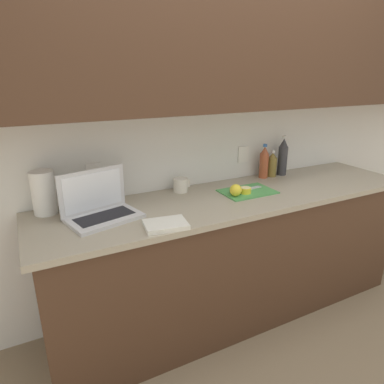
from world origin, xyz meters
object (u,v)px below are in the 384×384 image
object	(u,v)px
knife	(241,190)
paper_towel_roll	(44,193)
bottle_oil_tall	(272,165)
laptop	(100,207)
bottle_water_clear	(264,163)
bottle_green_soda	(283,157)
measuring_cup	(181,185)
lemon_half_cut	(245,190)
cutting_board	(248,192)
lemon_whole_beside	(236,190)

from	to	relation	value
knife	paper_towel_roll	bearing A→B (deg)	163.92
bottle_oil_tall	paper_towel_roll	bearing A→B (deg)	179.97
laptop	paper_towel_roll	size ratio (longest dim) A/B	1.73
bottle_oil_tall	paper_towel_roll	size ratio (longest dim) A/B	0.81
bottle_water_clear	paper_towel_roll	xyz separation A→B (m)	(-1.54, 0.00, 0.01)
bottle_green_soda	knife	bearing A→B (deg)	-158.88
bottle_green_soda	laptop	bearing A→B (deg)	-172.22
bottle_water_clear	measuring_cup	xyz separation A→B (m)	(-0.70, -0.01, -0.07)
knife	lemon_half_cut	bearing A→B (deg)	-89.73
laptop	cutting_board	distance (m)	0.97
laptop	lemon_whole_beside	world-z (taller)	laptop
knife	laptop	bearing A→B (deg)	173.37
laptop	cutting_board	xyz separation A→B (m)	(0.97, -0.02, -0.06)
knife	lemon_whole_beside	bearing A→B (deg)	-149.21
laptop	lemon_whole_beside	xyz separation A→B (m)	(0.85, -0.07, -0.01)
knife	lemon_whole_beside	size ratio (longest dim) A/B	3.38
bottle_green_soda	paper_towel_roll	size ratio (longest dim) A/B	1.23
lemon_whole_beside	measuring_cup	world-z (taller)	measuring_cup
laptop	paper_towel_roll	distance (m)	0.34
knife	lemon_whole_beside	xyz separation A→B (m)	(-0.08, -0.06, 0.03)
bottle_water_clear	bottle_green_soda	bearing A→B (deg)	-0.00
bottle_green_soda	cutting_board	bearing A→B (deg)	-155.24
cutting_board	lemon_whole_beside	size ratio (longest dim) A/B	4.55
cutting_board	lemon_half_cut	world-z (taller)	lemon_half_cut
paper_towel_roll	bottle_oil_tall	bearing A→B (deg)	-0.03
lemon_half_cut	bottle_water_clear	xyz separation A→B (m)	(0.34, 0.25, 0.09)
lemon_half_cut	measuring_cup	size ratio (longest dim) A/B	0.63
lemon_whole_beside	bottle_green_soda	bearing A→B (deg)	23.59
measuring_cup	bottle_water_clear	bearing A→B (deg)	0.60
laptop	knife	world-z (taller)	laptop
laptop	paper_towel_roll	bearing A→B (deg)	128.50
laptop	bottle_water_clear	xyz separation A→B (m)	(1.28, 0.20, 0.06)
knife	bottle_green_soda	distance (m)	0.58
cutting_board	bottle_green_soda	distance (m)	0.55
bottle_oil_tall	measuring_cup	world-z (taller)	bottle_oil_tall
bottle_green_soda	paper_towel_roll	world-z (taller)	bottle_green_soda
laptop	measuring_cup	bearing A→B (deg)	4.18
bottle_oil_tall	measuring_cup	distance (m)	0.78
laptop	measuring_cup	world-z (taller)	laptop
bottle_green_soda	bottle_oil_tall	xyz separation A→B (m)	(-0.10, 0.00, -0.05)
measuring_cup	lemon_whole_beside	bearing A→B (deg)	-44.07
paper_towel_roll	measuring_cup	bearing A→B (deg)	-0.56
lemon_half_cut	lemon_whole_beside	xyz separation A→B (m)	(-0.09, -0.02, 0.02)
measuring_cup	laptop	bearing A→B (deg)	-161.70
cutting_board	paper_towel_roll	distance (m)	1.26
cutting_board	knife	xyz separation A→B (m)	(-0.04, 0.02, 0.01)
cutting_board	bottle_oil_tall	distance (m)	0.45
bottle_green_soda	paper_towel_roll	xyz separation A→B (m)	(-1.72, 0.00, -0.02)
lemon_whole_beside	bottle_oil_tall	size ratio (longest dim) A/B	0.38
cutting_board	bottle_green_soda	world-z (taller)	bottle_green_soda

